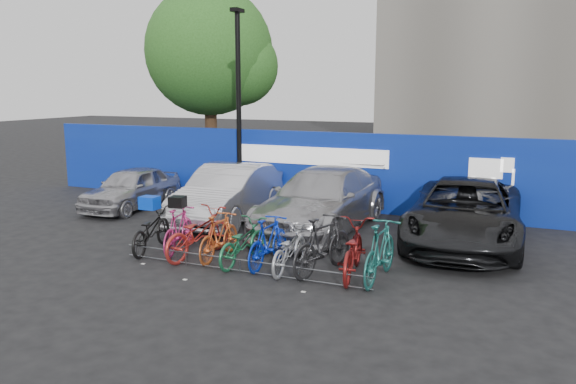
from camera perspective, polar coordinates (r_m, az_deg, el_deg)
The scene contains 21 objects.
ground at distance 12.15m, azimuth -3.55°, elevation -7.37°, with size 100.00×100.00×0.00m, color black.
hoarding at distance 17.30m, azimuth 5.43°, elevation 2.10°, with size 22.00×0.18×2.40m.
tree at distance 23.68m, azimuth -7.45°, elevation 13.70°, with size 5.40×5.20×7.80m.
lamppost at distance 17.83m, azimuth -5.04°, elevation 9.02°, with size 0.25×0.50×6.11m.
bike_rack at distance 11.59m, azimuth -4.91°, elevation -7.43°, with size 5.60×0.03×0.30m.
car_0 at distance 18.20m, azimuth -15.61°, elevation 0.41°, with size 1.54×3.82×1.30m, color #AAA9AE.
car_1 at distance 15.99m, azimuth -6.04°, elevation -0.11°, with size 1.67×4.80×1.58m, color silver.
car_2 at distance 14.94m, azimuth 3.48°, elevation -0.80°, with size 2.24×5.52×1.60m, color #A7A6AA.
car_3 at distance 14.18m, azimuth 17.55°, elevation -2.00°, with size 2.57×5.57×1.55m, color black.
bike_0 at distance 13.36m, azimuth -13.76°, elevation -3.77°, with size 0.66×1.90×1.00m, color black.
bike_1 at distance 13.11m, azimuth -11.06°, elevation -3.79°, with size 0.50×1.76×1.06m, color #C32C73.
bike_2 at distance 12.68m, azimuth -9.14°, elevation -4.16°, with size 0.72×2.07×1.09m, color #AA2822.
bike_3 at distance 12.45m, azimuth -7.02°, elevation -4.51°, with size 0.49×1.72×1.03m, color #CD5824.
bike_4 at distance 12.09m, azimuth -4.63°, elevation -5.12°, with size 0.63×1.81×0.95m, color #1C6B3F.
bike_5 at distance 11.86m, azimuth -2.01°, elevation -5.10°, with size 0.50×1.78×1.07m, color #0A2ABB.
bike_6 at distance 11.61m, azimuth 0.11°, elevation -5.81°, with size 0.61×1.76×0.92m, color #9B9DA2.
bike_7 at distance 11.44m, azimuth 3.56°, elevation -5.37°, with size 0.56×2.00×1.20m, color black.
bike_8 at distance 11.32m, azimuth 6.54°, elevation -5.84°, with size 0.73×2.10×1.11m, color maroon.
bike_9 at distance 11.12m, azimuth 9.33°, elevation -5.97°, with size 0.56×1.99×1.19m, color #1E6760.
cargo_crate at distance 13.22m, azimuth -13.88°, elevation -1.07°, with size 0.41×0.31×0.29m, color #0536D1.
cargo_topcase at distance 12.97m, azimuth -11.16°, elevation -0.98°, with size 0.34×0.30×0.25m, color black.
Camera 1 is at (5.25, -10.30, 3.73)m, focal length 35.00 mm.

